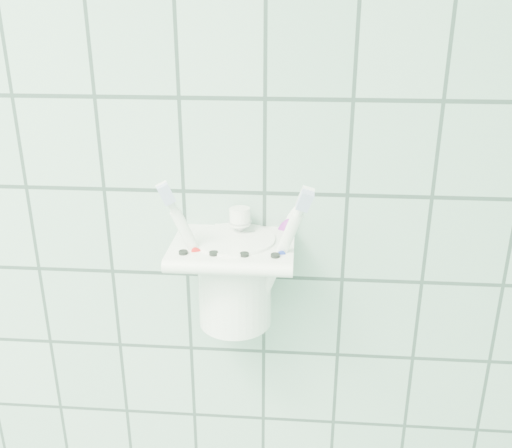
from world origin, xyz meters
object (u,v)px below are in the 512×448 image
Objects in this scene: toothbrush_pink at (230,249)px; holder_bracket at (233,249)px; toothbrush_orange at (253,242)px; toothpaste_tube at (243,254)px; toothbrush_blue at (240,226)px; cup at (235,277)px.

holder_bracket is at bearing 60.62° from toothbrush_pink.
toothbrush_orange reaches higher than toothpaste_tube.
toothbrush_pink is 0.04m from toothpaste_tube.
holder_bracket is 1.06× the size of toothpaste_tube.
toothbrush_blue is 1.10× the size of toothbrush_orange.
cup is at bearing -131.72° from toothpaste_tube.
toothbrush_pink is at bearing -97.40° from cup.
cup is 0.05m from toothbrush_pink.
toothbrush_blue is at bearing 55.15° from toothbrush_pink.
toothbrush_pink is at bearing -97.31° from holder_bracket.
cup is at bearing 166.57° from toothbrush_orange.
toothbrush_orange reaches higher than toothbrush_pink.
toothbrush_pink is 0.98× the size of toothbrush_orange.
holder_bracket is at bearing 178.03° from toothbrush_orange.
toothbrush_pink reaches higher than toothpaste_tube.
toothbrush_blue is at bearing 159.69° from toothpaste_tube.
toothbrush_orange is at bearing -64.91° from toothpaste_tube.
toothbrush_pink is at bearing -119.98° from toothpaste_tube.
toothbrush_orange is 0.03m from toothpaste_tube.
toothbrush_pink is 0.03m from toothbrush_orange.
toothbrush_pink is (-0.00, -0.02, 0.05)m from cup.
toothpaste_tube is at bearing 123.04° from toothbrush_orange.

